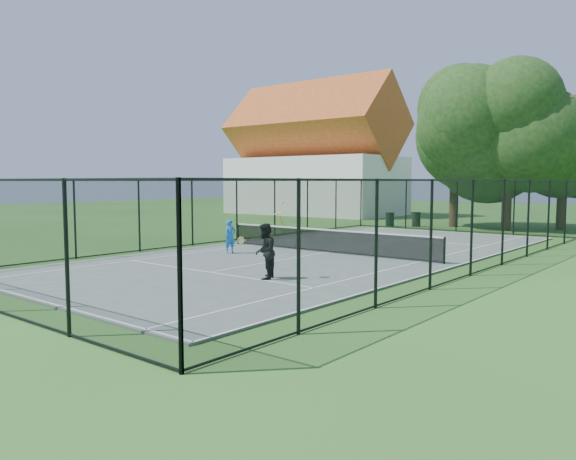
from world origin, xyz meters
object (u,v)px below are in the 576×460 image
Objects in this scene: trash_bin_left at (390,219)px; player_black at (265,251)px; tennis_net at (327,240)px; trash_bin_right at (416,219)px; player_blue at (230,237)px.

player_black is at bearing -70.82° from trash_bin_left.
tennis_net is 14.59m from trash_bin_left.
trash_bin_right is 17.53m from player_blue.
trash_bin_right is at bearing 103.10° from tennis_net.
tennis_net reaches higher than trash_bin_right.
player_black reaches higher than trash_bin_left.
trash_bin_left is 0.68× the size of player_blue.
trash_bin_left is (-4.79, 13.78, -0.12)m from tennis_net.
trash_bin_left is 16.55m from player_blue.
player_blue reaches higher than trash_bin_right.
player_black is (5.63, -21.08, 0.41)m from trash_bin_right.
player_black is (6.96, -19.99, 0.43)m from trash_bin_left.
player_blue is (-2.85, -2.65, 0.15)m from tennis_net.
player_blue reaches higher than tennis_net.
player_black is at bearing -75.05° from trash_bin_right.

